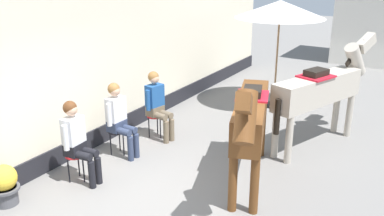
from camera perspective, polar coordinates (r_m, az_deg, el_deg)
ground_plane at (r=9.06m, az=8.03°, el=-3.41°), size 40.00×40.00×0.00m
pub_facade_wall at (r=8.67m, az=-11.33°, el=6.05°), size 0.34×14.00×3.40m
seated_visitor_near at (r=7.06m, az=-15.18°, el=-3.91°), size 0.61×0.49×1.39m
seated_visitor_middle at (r=7.86m, az=-9.79°, el=-1.07°), size 0.61×0.49×1.39m
seated_visitor_far at (r=8.53m, az=-4.71°, el=0.82°), size 0.61×0.48×1.39m
saddled_horse_near at (r=6.68m, az=7.84°, el=-1.23°), size 1.23×2.88×2.06m
saddled_horse_far at (r=8.45m, az=17.03°, el=2.54°), size 1.28×2.86×2.06m
flower_planter_near at (r=6.98m, az=-23.89°, el=-9.33°), size 0.43×0.43×0.64m
cafe_parasol at (r=10.27m, az=11.74°, el=12.77°), size 2.10×2.10×2.58m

